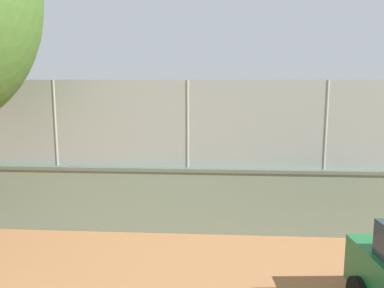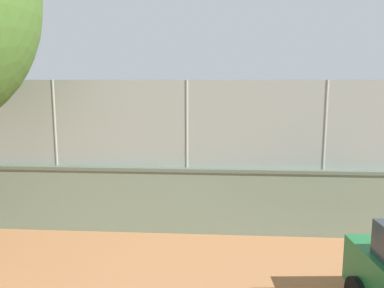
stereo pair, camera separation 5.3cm
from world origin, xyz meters
The scene contains 6 objects.
ground_plane centered at (0.00, 0.00, 0.00)m, with size 260.00×260.00×0.00m, color #A36B42.
perimeter_wall centered at (-0.46, 10.69, 0.79)m, with size 31.72×1.17×1.56m.
fence_panel_on_wall centered at (-0.46, 10.69, 2.57)m, with size 31.14×0.77×2.01m.
player_near_wall_returning centered at (3.38, 6.56, 0.97)m, with size 0.74×1.06×1.64m.
player_at_service_line centered at (5.50, -0.62, 0.99)m, with size 1.20×0.76×1.68m.
sports_ball centered at (4.53, 8.31, 0.93)m, with size 0.23×0.23×0.23m, color #3399D8.
Camera 2 is at (1.70, 19.67, 3.55)m, focal length 36.80 mm.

